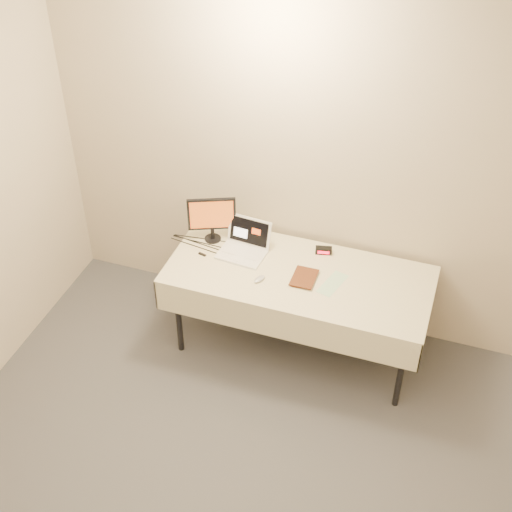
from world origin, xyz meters
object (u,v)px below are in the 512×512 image
(monitor, at_px, (212,216))
(book, at_px, (293,265))
(laptop, at_px, (245,245))
(table, at_px, (299,281))

(monitor, height_order, book, monitor)
(monitor, bearing_deg, laptop, -34.90)
(book, bearing_deg, laptop, 158.30)
(table, relative_size, monitor, 5.16)
(table, distance_m, book, 0.18)
(laptop, bearing_deg, monitor, 173.36)
(monitor, bearing_deg, table, -36.98)
(book, bearing_deg, monitor, 162.09)
(laptop, height_order, monitor, monitor)
(monitor, relative_size, book, 1.64)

